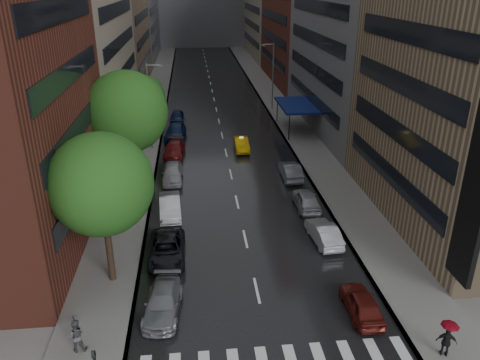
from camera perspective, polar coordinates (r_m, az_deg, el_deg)
name	(u,v)px	position (r m, az deg, el deg)	size (l,w,h in m)	color
ground	(267,338)	(25.39, 3.37, -18.65)	(220.00, 220.00, 0.00)	gray
road	(215,103)	(70.74, -3.10, 9.41)	(14.00, 140.00, 0.01)	black
sidewalk_left	(154,104)	(70.87, -10.47, 9.14)	(4.00, 140.00, 0.15)	gray
sidewalk_right	(274,101)	(71.71, 4.20, 9.63)	(4.00, 140.00, 0.15)	gray
tree_near	(101,184)	(27.15, -16.59, -0.53)	(5.90, 5.90, 9.40)	#382619
tree_mid	(127,112)	(38.78, -13.66, 8.07)	(6.59, 6.59, 10.50)	#382619
tree_far	(144,97)	(53.03, -11.64, 9.92)	(4.68, 4.68, 7.47)	#382619
taxi	(241,144)	(50.24, 0.16, 4.40)	(1.43, 4.10, 1.35)	yellow
parked_cars_left	(172,173)	(42.90, -8.23, 0.82)	(2.69, 42.34, 1.58)	slate
parked_cars_right	(314,214)	(35.67, 8.97, -4.08)	(1.84, 23.43, 1.49)	#571611
ped_black_umbrella	(75,330)	(24.99, -19.45, -16.86)	(0.96, 0.98, 2.09)	#4F4E53
ped_red_umbrella	(448,336)	(25.47, 24.01, -16.96)	(1.03, 0.82, 2.01)	black
street_lamp_left	(150,105)	(50.26, -10.89, 9.00)	(1.74, 0.22, 9.00)	gray
street_lamp_right	(272,75)	(65.67, 3.96, 12.66)	(1.74, 0.22, 9.00)	gray
awning	(296,105)	(56.71, 6.89, 9.03)	(4.00, 8.00, 3.12)	navy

